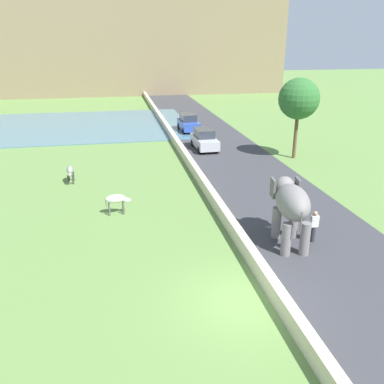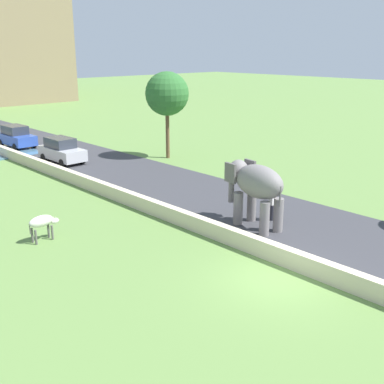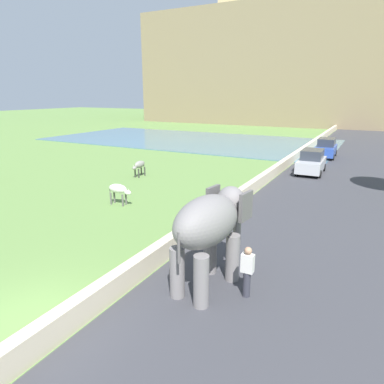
{
  "view_description": "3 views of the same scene",
  "coord_description": "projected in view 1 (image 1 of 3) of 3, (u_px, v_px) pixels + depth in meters",
  "views": [
    {
      "loc": [
        -4.25,
        -11.98,
        9.13
      ],
      "look_at": [
        -0.29,
        8.36,
        1.26
      ],
      "focal_mm": 37.85,
      "sensor_mm": 36.0,
      "label": 1
    },
    {
      "loc": [
        -12.78,
        -9.24,
        7.96
      ],
      "look_at": [
        2.16,
        6.72,
        1.35
      ],
      "focal_mm": 44.77,
      "sensor_mm": 36.0,
      "label": 2
    },
    {
      "loc": [
        7.48,
        -4.81,
        5.81
      ],
      "look_at": [
        0.15,
        8.94,
        1.36
      ],
      "focal_mm": 32.27,
      "sensor_mm": 36.0,
      "label": 3
    }
  ],
  "objects": [
    {
      "name": "tree_mid",
      "position": [
        299.0,
        99.0,
        31.41
      ],
      "size": [
        3.19,
        3.19,
        6.36
      ],
      "color": "brown",
      "rests_on": "ground"
    },
    {
      "name": "cow_grey",
      "position": [
        70.0,
        171.0,
        27.08
      ],
      "size": [
        0.47,
        1.39,
        1.15
      ],
      "color": "gray",
      "rests_on": "ground"
    },
    {
      "name": "lake",
      "position": [
        23.0,
        128.0,
        44.13
      ],
      "size": [
        36.0,
        18.0,
        0.08
      ],
      "primitive_type": "cube",
      "color": "slate",
      "rests_on": "ground"
    },
    {
      "name": "person_beside_elephant",
      "position": [
        314.0,
        226.0,
        19.04
      ],
      "size": [
        0.36,
        0.22,
        1.63
      ],
      "color": "#33333D",
      "rests_on": "ground"
    },
    {
      "name": "car_blue",
      "position": [
        188.0,
        123.0,
        42.31
      ],
      "size": [
        1.89,
        4.05,
        1.8
      ],
      "color": "#2D4CA8",
      "rests_on": "ground"
    },
    {
      "name": "barrier_wall",
      "position": [
        187.0,
        158.0,
        31.6
      ],
      "size": [
        0.4,
        110.0,
        0.73
      ],
      "primitive_type": "cube",
      "color": "beige",
      "rests_on": "ground"
    },
    {
      "name": "car_silver",
      "position": [
        204.0,
        139.0,
        35.28
      ],
      "size": [
        1.88,
        4.04,
        1.8
      ],
      "color": "#B7B7BC",
      "rests_on": "ground"
    },
    {
      "name": "hill_distant",
      "position": [
        98.0,
        29.0,
        76.3
      ],
      "size": [
        64.0,
        28.0,
        21.51
      ],
      "primitive_type": "cube",
      "color": "#897556",
      "rests_on": "ground"
    },
    {
      "name": "cow_white",
      "position": [
        117.0,
        200.0,
        22.23
      ],
      "size": [
        1.4,
        0.5,
        1.15
      ],
      "color": "silver",
      "rests_on": "ground"
    },
    {
      "name": "road_surface",
      "position": [
        227.0,
        153.0,
        34.23
      ],
      "size": [
        7.0,
        120.0,
        0.06
      ],
      "primitive_type": "cube",
      "color": "#38383D",
      "rests_on": "ground"
    },
    {
      "name": "ground_plane",
      "position": [
        243.0,
        302.0,
        15.0
      ],
      "size": [
        220.0,
        220.0,
        0.0
      ],
      "primitive_type": "plane",
      "color": "#608442"
    },
    {
      "name": "elephant",
      "position": [
        291.0,
        204.0,
        18.49
      ],
      "size": [
        1.75,
        3.55,
        2.99
      ],
      "color": "slate",
      "rests_on": "ground"
    }
  ]
}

